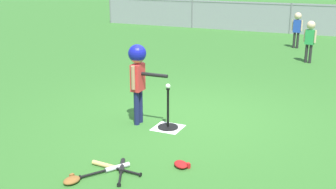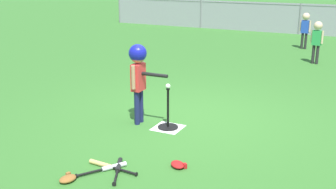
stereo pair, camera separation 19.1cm
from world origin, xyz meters
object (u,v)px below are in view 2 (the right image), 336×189
Objects in this scene: spare_bat_wood at (106,165)px; glove_by_plate at (178,165)px; baseball_on_tee at (168,86)px; fielder_deep_left at (317,37)px; fielder_near_right at (305,26)px; spare_bat_silver at (109,168)px; glove_near_bats at (68,179)px; spare_bat_black at (118,167)px; batter_child at (138,68)px; batting_tee at (168,122)px.

glove_by_plate is at bearing 27.23° from spare_bat_wood.
fielder_deep_left is (1.41, 5.85, 0.03)m from baseball_on_tee.
baseball_on_tee is 1.51m from glove_by_plate.
fielder_near_right reaches higher than spare_bat_silver.
spare_bat_wood is at bearing 67.49° from glove_near_bats.
spare_bat_silver is 0.94× the size of spare_bat_black.
fielder_near_right is at bearing 85.70° from spare_bat_black.
glove_near_bats reaches higher than spare_bat_silver.
spare_bat_silver is 0.12m from spare_bat_black.
spare_bat_silver is at bearing -73.03° from batter_child.
spare_bat_wood and spare_bat_black have the same top height.
baseball_on_tee reaches higher than spare_bat_wood.
fielder_near_right is (1.30, 7.92, -0.21)m from batter_child.
fielder_near_right reaches higher than batting_tee.
spare_bat_black is at bearing -87.17° from batting_tee.
fielder_near_right is at bearing 83.81° from glove_near_bats.
spare_bat_silver is at bearing -149.44° from spare_bat_black.
spare_bat_silver is (-1.43, -7.47, -0.68)m from fielder_deep_left.
batter_child is 5.20× the size of glove_near_bats.
batting_tee reaches higher than glove_near_bats.
batter_child reaches higher than spare_bat_silver.
batter_child is 2.26m from glove_near_bats.
batter_child is 2.11× the size of spare_bat_black.
batting_tee is 1.58m from spare_bat_wood.
fielder_near_right reaches higher than glove_by_plate.
batter_child reaches higher than glove_by_plate.
fielder_deep_left is at bearing 78.62° from spare_bat_wood.
batting_tee reaches higher than spare_bat_silver.
glove_by_plate is at bearing 41.97° from glove_near_bats.
fielder_near_right is 9.10m from glove_by_plate.
batter_child reaches higher than fielder_deep_left.
glove_by_plate is (0.74, 0.45, 0.01)m from spare_bat_silver.
batting_tee reaches higher than spare_bat_wood.
fielder_deep_left is at bearing 79.17° from spare_bat_silver.
baseball_on_tee is 7.95m from fielder_near_right.
glove_by_plate is at bearing 31.44° from spare_bat_silver.
fielder_deep_left is 7.56m from spare_bat_black.
fielder_deep_left reaches higher than spare_bat_silver.
batting_tee reaches higher than spare_bat_black.
glove_near_bats is (-1.08, -9.99, -0.68)m from fielder_near_right.
glove_by_plate is (0.64, 0.39, 0.01)m from spare_bat_black.
batter_child is at bearing 96.03° from glove_near_bats.
glove_by_plate is at bearing -43.21° from batter_child.
batter_child is 1.17× the size of fielder_deep_left.
glove_by_plate is 1.36m from glove_near_bats.
spare_bat_black is (0.59, -1.55, -0.89)m from batter_child.
spare_bat_wood is 1.18× the size of spare_bat_black.
spare_bat_silver is 2.14× the size of glove_by_plate.
batter_child is 1.90m from spare_bat_silver.
fielder_near_right reaches higher than glove_near_bats.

